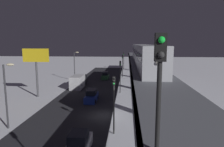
# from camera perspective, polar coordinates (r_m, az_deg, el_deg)

# --- Properties ---
(ground_plane) EXTENTS (240.00, 240.00, 0.00)m
(ground_plane) POSITION_cam_1_polar(r_m,az_deg,el_deg) (28.20, -2.39, -11.85)
(ground_plane) COLOR white
(avenue_asphalt) EXTENTS (11.00, 108.26, 0.01)m
(avenue_asphalt) POSITION_cam_1_polar(r_m,az_deg,el_deg) (29.00, -11.08, -11.41)
(avenue_asphalt) COLOR #28282D
(avenue_asphalt) RESTS_ON ground_plane
(elevated_railway) EXTENTS (5.00, 108.26, 6.18)m
(elevated_railway) POSITION_cam_1_polar(r_m,az_deg,el_deg) (26.76, 10.31, -1.23)
(elevated_railway) COLOR slate
(elevated_railway) RESTS_ON ground_plane
(subway_train) EXTENTS (2.94, 36.87, 3.40)m
(subway_train) POSITION_cam_1_polar(r_m,az_deg,el_deg) (37.73, 8.80, 5.63)
(subway_train) COLOR #B7BABF
(subway_train) RESTS_ON elevated_railway
(rail_signal) EXTENTS (0.36, 0.41, 4.00)m
(rail_signal) POSITION_cam_1_polar(r_m,az_deg,el_deg) (6.64, 13.37, 0.12)
(rail_signal) COLOR black
(rail_signal) RESTS_ON elevated_railway
(sedan_blue) EXTENTS (1.91, 4.77, 1.97)m
(sedan_blue) POSITION_cam_1_polar(r_m,az_deg,el_deg) (34.92, -5.85, -6.48)
(sedan_blue) COLOR navy
(sedan_blue) RESTS_ON ground_plane
(sedan_white) EXTENTS (1.80, 4.31, 1.97)m
(sedan_white) POSITION_cam_1_polar(r_m,az_deg,el_deg) (19.40, -9.45, -19.35)
(sedan_white) COLOR silver
(sedan_white) RESTS_ON ground_plane
(sedan_green) EXTENTS (1.80, 4.36, 1.97)m
(sedan_green) POSITION_cam_1_polar(r_m,az_deg,el_deg) (55.89, -1.93, -0.71)
(sedan_green) COLOR #2D6038
(sedan_green) RESTS_ON ground_plane
(box_truck) EXTENTS (2.40, 7.40, 2.80)m
(box_truck) POSITION_cam_1_polar(r_m,az_deg,el_deg) (45.70, -9.49, -2.23)
(box_truck) COLOR black
(box_truck) RESTS_ON ground_plane
(traffic_light_near) EXTENTS (0.32, 0.44, 6.40)m
(traffic_light_near) POSITION_cam_1_polar(r_m,az_deg,el_deg) (21.55, 0.54, -6.61)
(traffic_light_near) COLOR #2D2D2D
(traffic_light_near) RESTS_ON ground_plane
(traffic_light_mid) EXTENTS (0.32, 0.44, 6.40)m
(traffic_light_mid) POSITION_cam_1_polar(r_m,az_deg,el_deg) (39.76, 2.34, 0.43)
(traffic_light_mid) COLOR #2D2D2D
(traffic_light_mid) RESTS_ON ground_plane
(traffic_light_far) EXTENTS (0.32, 0.44, 6.40)m
(traffic_light_far) POSITION_cam_1_polar(r_m,az_deg,el_deg) (58.20, 3.00, 3.03)
(traffic_light_far) COLOR #2D2D2D
(traffic_light_far) RESTS_ON ground_plane
(traffic_light_distant) EXTENTS (0.32, 0.44, 6.40)m
(traffic_light_distant) POSITION_cam_1_polar(r_m,az_deg,el_deg) (76.72, 3.34, 4.38)
(traffic_light_distant) COLOR #2D2D2D
(traffic_light_distant) RESTS_ON ground_plane
(commercial_billboard) EXTENTS (4.80, 0.36, 8.90)m
(commercial_billboard) POSITION_cam_1_polar(r_m,az_deg,el_deg) (38.81, -20.77, 3.58)
(commercial_billboard) COLOR #4C4C51
(commercial_billboard) RESTS_ON ground_plane
(street_lamp_near) EXTENTS (1.35, 0.44, 7.65)m
(street_lamp_near) POSITION_cam_1_polar(r_m,az_deg,el_deg) (25.69, -27.65, -3.70)
(street_lamp_near) COLOR #38383D
(street_lamp_near) RESTS_ON ground_plane
(street_lamp_far) EXTENTS (1.35, 0.44, 7.65)m
(street_lamp_far) POSITION_cam_1_polar(r_m,az_deg,el_deg) (53.23, -10.41, 3.04)
(street_lamp_far) COLOR #38383D
(street_lamp_far) RESTS_ON ground_plane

